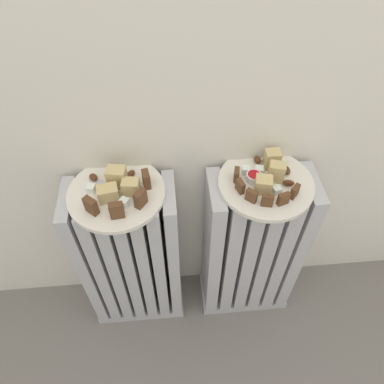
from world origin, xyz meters
The scene contains 34 objects.
ground_plane centered at (0.00, 0.00, 0.00)m, with size 6.00×6.00×0.00m, color slate.
radiator_left centered at (-0.18, 0.28, 0.29)m, with size 0.29×0.15×0.59m.
radiator_right centered at (0.18, 0.28, 0.29)m, with size 0.29×0.15×0.59m.
plate_left centered at (-0.18, 0.28, 0.60)m, with size 0.24×0.24×0.01m, color silver.
plate_right centered at (0.18, 0.28, 0.60)m, with size 0.24×0.24×0.01m, color silver.
dark_cake_slice_left_0 centered at (-0.23, 0.22, 0.63)m, with size 0.03×0.02×0.04m, color #56351E.
dark_cake_slice_left_1 centered at (-0.18, 0.20, 0.63)m, with size 0.03×0.02×0.04m, color #56351E.
dark_cake_slice_left_2 centered at (-0.12, 0.23, 0.63)m, with size 0.03×0.02×0.04m, color #56351E.
dark_cake_slice_left_3 centered at (-0.11, 0.29, 0.63)m, with size 0.03×0.02×0.04m, color #56351E.
marble_cake_slice_left_0 centered at (-0.15, 0.27, 0.63)m, with size 0.04×0.03×0.04m, color tan.
marble_cake_slice_left_1 centered at (-0.18, 0.31, 0.63)m, with size 0.04×0.03×0.05m, color tan.
marble_cake_slice_left_2 centered at (-0.20, 0.26, 0.62)m, with size 0.05×0.03×0.04m, color tan.
turkish_delight_left_0 centered at (-0.16, 0.24, 0.62)m, with size 0.02×0.02×0.02m, color white.
turkish_delight_left_1 centered at (-0.24, 0.29, 0.62)m, with size 0.02×0.02×0.02m, color white.
medjool_date_left_0 centered at (-0.24, 0.33, 0.61)m, with size 0.02×0.02×0.01m, color #4C2814.
medjool_date_left_1 centered at (-0.20, 0.34, 0.61)m, with size 0.03×0.02×0.02m, color #4C2814.
medjool_date_left_2 centered at (-0.15, 0.33, 0.61)m, with size 0.03×0.02×0.01m, color #4C2814.
dark_cake_slice_right_0 centered at (0.11, 0.29, 0.62)m, with size 0.03×0.01×0.03m, color #56351E.
dark_cake_slice_right_1 centered at (0.11, 0.26, 0.62)m, with size 0.03×0.01×0.03m, color #56351E.
dark_cake_slice_right_2 centered at (0.13, 0.22, 0.62)m, with size 0.03×0.01×0.03m, color #56351E.
dark_cake_slice_right_3 centered at (0.17, 0.21, 0.62)m, with size 0.03×0.01×0.03m, color #56351E.
dark_cake_slice_right_4 centered at (0.21, 0.21, 0.62)m, with size 0.03×0.01×0.03m, color #56351E.
dark_cake_slice_right_5 centered at (0.24, 0.23, 0.62)m, with size 0.03×0.01×0.03m, color #56351E.
marble_cake_slice_right_0 centered at (0.17, 0.25, 0.63)m, with size 0.04×0.03×0.04m, color tan.
marble_cake_slice_right_1 centered at (0.21, 0.29, 0.63)m, with size 0.04×0.03×0.05m, color tan.
marble_cake_slice_right_2 centered at (0.21, 0.33, 0.63)m, with size 0.04×0.03×0.05m, color tan.
turkish_delight_right_0 centered at (0.17, 0.31, 0.62)m, with size 0.02×0.02×0.02m, color white.
turkish_delight_right_1 centered at (0.14, 0.31, 0.62)m, with size 0.02×0.02×0.02m, color white.
turkish_delight_right_2 centered at (0.20, 0.24, 0.62)m, with size 0.02×0.02×0.02m, color white.
medjool_date_right_0 centered at (0.17, 0.35, 0.61)m, with size 0.02×0.02×0.02m, color #4C2814.
medjool_date_right_1 centered at (0.23, 0.26, 0.61)m, with size 0.03×0.01×0.02m, color #4C2814.
medjool_date_right_2 centered at (0.24, 0.31, 0.61)m, with size 0.03×0.02×0.02m, color #4C2814.
jam_bowl_right centered at (0.15, 0.29, 0.62)m, with size 0.04×0.04×0.02m.
fork centered at (-0.21, 0.28, 0.61)m, with size 0.06×0.09×0.00m.
Camera 1 is at (-0.05, -0.31, 1.27)m, focal length 34.45 mm.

